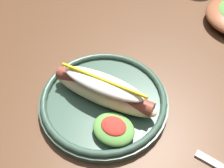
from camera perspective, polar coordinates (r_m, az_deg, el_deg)
dining_table at (r=0.69m, az=11.69°, el=0.03°), size 1.14×1.01×0.74m
hot_dog_plate at (r=0.50m, az=-1.66°, el=-3.19°), size 0.24×0.24×0.08m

